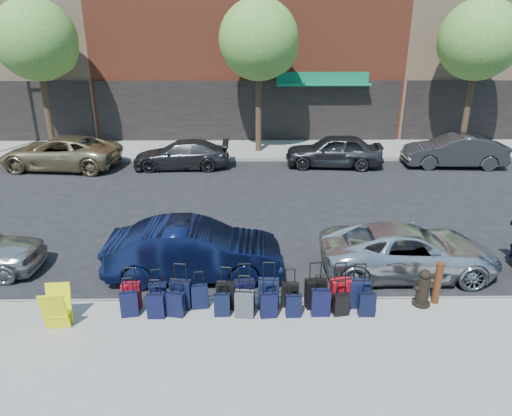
{
  "coord_description": "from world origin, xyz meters",
  "views": [
    {
      "loc": [
        0.07,
        -13.49,
        5.89
      ],
      "look_at": [
        0.23,
        -1.5,
        1.23
      ],
      "focal_mm": 32.0,
      "sensor_mm": 36.0,
      "label": 1
    }
  ],
  "objects_px": {
    "car_near_1": "(194,250)",
    "display_rack": "(57,308)",
    "tree_left": "(39,42)",
    "car_far_2": "(334,151)",
    "tree_right": "(481,42)",
    "car_far_1": "(181,155)",
    "car_near_2": "(408,250)",
    "suitcase_front_5": "(244,294)",
    "car_far_3": "(454,151)",
    "bollard": "(438,282)",
    "fire_hydrant": "(423,289)",
    "car_far_0": "(60,153)",
    "tree_center": "(262,42)"
  },
  "relations": [
    {
      "from": "suitcase_front_5",
      "to": "car_near_1",
      "type": "bearing_deg",
      "value": 121.67
    },
    {
      "from": "tree_left",
      "to": "bollard",
      "type": "distance_m",
      "value": 20.55
    },
    {
      "from": "car_far_1",
      "to": "tree_center",
      "type": "bearing_deg",
      "value": 124.12
    },
    {
      "from": "display_rack",
      "to": "car_far_2",
      "type": "height_order",
      "value": "car_far_2"
    },
    {
      "from": "car_far_0",
      "to": "car_far_1",
      "type": "xyz_separation_m",
      "value": [
        5.5,
        0.0,
        -0.1
      ]
    },
    {
      "from": "bollard",
      "to": "car_far_1",
      "type": "height_order",
      "value": "car_far_1"
    },
    {
      "from": "car_far_1",
      "to": "car_far_2",
      "type": "relative_size",
      "value": 0.99
    },
    {
      "from": "tree_left",
      "to": "fire_hydrant",
      "type": "bearing_deg",
      "value": -46.03
    },
    {
      "from": "tree_center",
      "to": "car_far_3",
      "type": "distance_m",
      "value": 10.32
    },
    {
      "from": "bollard",
      "to": "car_near_2",
      "type": "bearing_deg",
      "value": 93.37
    },
    {
      "from": "bollard",
      "to": "car_far_2",
      "type": "height_order",
      "value": "car_far_2"
    },
    {
      "from": "suitcase_front_5",
      "to": "car_far_3",
      "type": "xyz_separation_m",
      "value": [
        9.56,
        11.74,
        0.26
      ]
    },
    {
      "from": "display_rack",
      "to": "bollard",
      "type": "bearing_deg",
      "value": 0.43
    },
    {
      "from": "fire_hydrant",
      "to": "car_far_0",
      "type": "bearing_deg",
      "value": 121.4
    },
    {
      "from": "car_far_1",
      "to": "car_near_1",
      "type": "bearing_deg",
      "value": 8.44
    },
    {
      "from": "tree_left",
      "to": "car_far_2",
      "type": "xyz_separation_m",
      "value": [
        13.79,
        -2.49,
        -4.66
      ]
    },
    {
      "from": "fire_hydrant",
      "to": "display_rack",
      "type": "distance_m",
      "value": 7.85
    },
    {
      "from": "tree_left",
      "to": "fire_hydrant",
      "type": "relative_size",
      "value": 8.22
    },
    {
      "from": "tree_center",
      "to": "car_near_2",
      "type": "height_order",
      "value": "tree_center"
    },
    {
      "from": "fire_hydrant",
      "to": "display_rack",
      "type": "relative_size",
      "value": 1.0
    },
    {
      "from": "tree_right",
      "to": "car_far_3",
      "type": "bearing_deg",
      "value": -122.73
    },
    {
      "from": "tree_left",
      "to": "display_rack",
      "type": "relative_size",
      "value": 8.2
    },
    {
      "from": "tree_right",
      "to": "car_far_0",
      "type": "relative_size",
      "value": 1.37
    },
    {
      "from": "tree_left",
      "to": "display_rack",
      "type": "height_order",
      "value": "tree_left"
    },
    {
      "from": "car_far_1",
      "to": "car_near_2",
      "type": "bearing_deg",
      "value": 34.87
    },
    {
      "from": "car_far_1",
      "to": "car_far_2",
      "type": "xyz_separation_m",
      "value": [
        7.0,
        0.15,
        0.12
      ]
    },
    {
      "from": "tree_right",
      "to": "car_far_1",
      "type": "distance_m",
      "value": 15.23
    },
    {
      "from": "car_near_1",
      "to": "display_rack",
      "type": "bearing_deg",
      "value": 131.27
    },
    {
      "from": "tree_center",
      "to": "car_far_0",
      "type": "relative_size",
      "value": 1.37
    },
    {
      "from": "bollard",
      "to": "display_rack",
      "type": "relative_size",
      "value": 1.14
    },
    {
      "from": "bollard",
      "to": "car_far_0",
      "type": "xyz_separation_m",
      "value": [
        -12.81,
        11.53,
        0.07
      ]
    },
    {
      "from": "tree_center",
      "to": "car_far_0",
      "type": "height_order",
      "value": "tree_center"
    },
    {
      "from": "car_near_1",
      "to": "car_far_2",
      "type": "distance_m",
      "value": 11.43
    },
    {
      "from": "tree_right",
      "to": "suitcase_front_5",
      "type": "distance_m",
      "value": 18.85
    },
    {
      "from": "car_near_1",
      "to": "car_far_2",
      "type": "xyz_separation_m",
      "value": [
        5.29,
        10.14,
        0.03
      ]
    },
    {
      "from": "tree_center",
      "to": "car_near_1",
      "type": "relative_size",
      "value": 1.65
    },
    {
      "from": "tree_left",
      "to": "car_far_2",
      "type": "distance_m",
      "value": 14.77
    },
    {
      "from": "tree_right",
      "to": "car_near_1",
      "type": "bearing_deg",
      "value": -134.7
    },
    {
      "from": "suitcase_front_5",
      "to": "fire_hydrant",
      "type": "relative_size",
      "value": 1.2
    },
    {
      "from": "tree_center",
      "to": "car_far_1",
      "type": "relative_size",
      "value": 1.67
    },
    {
      "from": "car_near_1",
      "to": "car_near_2",
      "type": "relative_size",
      "value": 0.98
    },
    {
      "from": "fire_hydrant",
      "to": "display_rack",
      "type": "height_order",
      "value": "display_rack"
    },
    {
      "from": "car_far_1",
      "to": "car_far_2",
      "type": "bearing_deg",
      "value": 89.92
    },
    {
      "from": "suitcase_front_5",
      "to": "car_near_2",
      "type": "bearing_deg",
      "value": 17.89
    },
    {
      "from": "display_rack",
      "to": "car_far_2",
      "type": "bearing_deg",
      "value": 52.76
    },
    {
      "from": "bollard",
      "to": "car_far_1",
      "type": "distance_m",
      "value": 13.66
    },
    {
      "from": "car_far_0",
      "to": "car_far_1",
      "type": "bearing_deg",
      "value": 96.11
    },
    {
      "from": "fire_hydrant",
      "to": "car_far_2",
      "type": "height_order",
      "value": "car_far_2"
    },
    {
      "from": "tree_center",
      "to": "car_near_1",
      "type": "bearing_deg",
      "value": -98.99
    },
    {
      "from": "bollard",
      "to": "display_rack",
      "type": "bearing_deg",
      "value": -174.53
    }
  ]
}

